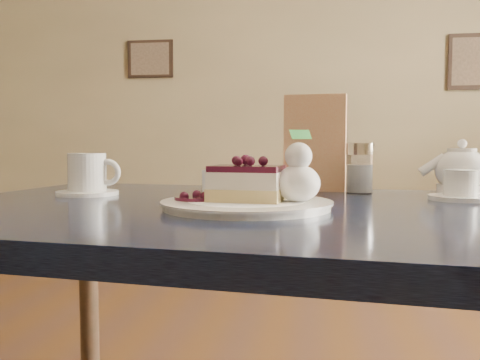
# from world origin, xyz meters

# --- Properties ---
(main_table) EXTENTS (1.19, 0.87, 0.70)m
(main_table) POSITION_xyz_m (0.21, 0.21, 0.62)
(main_table) COLOR #152041
(main_table) RESTS_ON ground
(dessert_plate) EXTENTS (0.26, 0.26, 0.01)m
(dessert_plate) POSITION_xyz_m (0.21, 0.16, 0.70)
(dessert_plate) COLOR white
(dessert_plate) RESTS_ON main_table
(cheesecake_slice) EXTENTS (0.12, 0.09, 0.06)m
(cheesecake_slice) POSITION_xyz_m (0.21, 0.16, 0.74)
(cheesecake_slice) COLOR tan
(cheesecake_slice) RESTS_ON dessert_plate
(whipped_cream) EXTENTS (0.07, 0.07, 0.06)m
(whipped_cream) POSITION_xyz_m (0.29, 0.16, 0.74)
(whipped_cream) COLOR white
(whipped_cream) RESTS_ON dessert_plate
(berry_sauce) EXTENTS (0.07, 0.07, 0.01)m
(berry_sauce) POSITION_xyz_m (0.13, 0.16, 0.71)
(berry_sauce) COLOR #480D21
(berry_sauce) RESTS_ON dessert_plate
(coffee_set) EXTENTS (0.13, 0.12, 0.08)m
(coffee_set) POSITION_xyz_m (-0.13, 0.33, 0.73)
(coffee_set) COLOR white
(coffee_set) RESTS_ON main_table
(tea_set) EXTENTS (0.15, 0.22, 0.10)m
(tea_set) POSITION_xyz_m (0.59, 0.43, 0.74)
(tea_set) COLOR white
(tea_set) RESTS_ON main_table
(menu_card) EXTENTS (0.13, 0.04, 0.20)m
(menu_card) POSITION_xyz_m (0.31, 0.49, 0.80)
(menu_card) COLOR beige
(menu_card) RESTS_ON main_table
(sugar_shaker) EXTENTS (0.06, 0.06, 0.10)m
(sugar_shaker) POSITION_xyz_m (0.40, 0.44, 0.75)
(sugar_shaker) COLOR white
(sugar_shaker) RESTS_ON main_table
(napkin_stack) EXTENTS (0.12, 0.12, 0.05)m
(napkin_stack) POSITION_xyz_m (0.14, 0.47, 0.72)
(napkin_stack) COLOR white
(napkin_stack) RESTS_ON main_table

